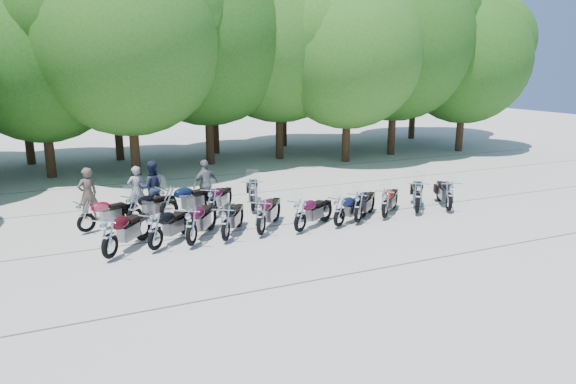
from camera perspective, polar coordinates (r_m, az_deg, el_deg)
name	(u,v)px	position (r m, az deg, el deg)	size (l,w,h in m)	color
ground	(308,237)	(15.81, 2.19, -5.06)	(90.00, 90.00, 0.00)	#AAA39A
tree_2	(39,62)	(26.30, -25.91, 12.90)	(7.31, 7.31, 8.97)	#3A2614
tree_3	(127,38)	(24.90, -17.47, 15.98)	(8.70, 8.70, 10.67)	#3A2614
tree_4	(206,35)	(27.51, -9.10, 16.81)	(9.13, 9.13, 11.20)	#3A2614
tree_5	(279,38)	(28.94, -0.99, 16.69)	(9.04, 9.04, 11.10)	#3A2614
tree_6	(348,53)	(28.08, 6.72, 15.14)	(8.00, 8.00, 9.82)	#3A2614
tree_7	(396,43)	(30.88, 11.91, 15.89)	(8.79, 8.79, 10.79)	#3A2614
tree_8	(466,60)	(33.30, 19.12, 13.69)	(7.53, 7.53, 9.25)	#3A2614
tree_10	(19,55)	(30.47, -27.75, 13.29)	(7.78, 7.78, 9.55)	#3A2614
tree_11	(113,59)	(30.01, -18.91, 13.81)	(7.56, 7.56, 9.28)	#3A2614
tree_12	(213,55)	(31.07, -8.36, 14.79)	(7.88, 7.88, 9.67)	#3A2614
tree_13	(283,51)	(33.66, -0.52, 15.37)	(8.31, 8.31, 10.20)	#3A2614
tree_14	(349,55)	(34.21, 6.80, 14.90)	(8.02, 8.02, 9.84)	#3A2614
tree_15	(417,38)	(38.33, 14.12, 16.26)	(9.67, 9.67, 11.86)	#3A2614
motorcycle_0	(109,236)	(14.56, -19.26, -4.68)	(0.74, 2.43, 1.37)	#35070E
motorcycle_1	(155,230)	(14.86, -14.57, -4.13)	(0.70, 2.29, 1.29)	black
motorcycle_2	(191,225)	(14.97, -10.70, -3.64)	(0.74, 2.42, 1.37)	#37071D
motorcycle_3	(226,223)	(15.26, -6.96, -3.39)	(0.67, 2.21, 1.25)	black
motorcycle_4	(261,216)	(15.67, -3.00, -2.68)	(0.72, 2.36, 1.34)	#3D0821
motorcycle_5	(300,215)	(15.98, 1.37, -2.54)	(0.66, 2.18, 1.23)	#3F0822
motorcycle_6	(339,211)	(16.60, 5.74, -2.06)	(0.64, 2.09, 1.18)	#0B1334
motorcycle_7	(358,206)	(17.07, 7.83, -1.58)	(0.67, 2.20, 1.24)	black
motorcycle_8	(385,203)	(17.74, 10.77, -1.16)	(0.65, 2.14, 1.21)	#860D04
motorcycle_9	(418,196)	(18.53, 14.23, -0.43)	(0.74, 2.44, 1.38)	black
motorcycle_10	(449,195)	(19.16, 17.50, -0.32)	(0.70, 2.29, 1.30)	black
motorcycle_11	(86,216)	(17.14, -21.55, -2.45)	(0.64, 2.11, 1.19)	maroon
motorcycle_12	(134,209)	(17.33, -16.74, -1.84)	(0.66, 2.16, 1.22)	black
motorcycle_13	(169,202)	(17.61, -13.13, -1.07)	(0.75, 2.47, 1.40)	#0B1533
motorcycle_14	(212,201)	(17.74, -8.40, -1.04)	(0.66, 2.17, 1.23)	#380722
motorcycle_15	(253,194)	(18.26, -3.94, -0.24)	(0.74, 2.44, 1.38)	black
rider_0	(88,194)	(18.51, -21.36, -0.25)	(0.67, 0.44, 1.84)	brown
rider_1	(152,187)	(18.78, -14.86, 0.52)	(0.92, 0.72, 1.89)	#1D243D
rider_2	(206,184)	(18.94, -9.14, 0.83)	(1.07, 0.45, 1.83)	gray
rider_3	(136,190)	(18.82, -16.49, 0.19)	(0.63, 0.41, 1.73)	gray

